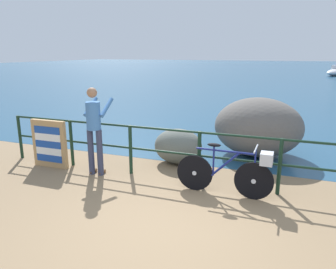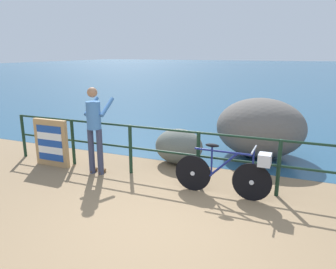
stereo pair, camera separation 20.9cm
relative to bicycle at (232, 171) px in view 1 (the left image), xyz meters
The scene contains 9 objects.
ground_plane 18.64m from the bicycle, 92.10° to the left, with size 120.00×120.00×0.10m, color #846B4C.
sea_surface 46.32m from the bicycle, 90.84° to the left, with size 120.00×90.00×0.01m, color navy.
promenade_railing 0.79m from the bicycle, 152.68° to the left, with size 8.72×0.07×1.02m.
bicycle is the anchor object (origin of this frame).
person_at_railing 2.82m from the bicycle, behind, with size 0.48×0.65×1.78m.
folded_deckchair_stack 3.95m from the bicycle, behind, with size 0.84×0.10×1.04m.
breakwater_boulder_main 2.55m from the bicycle, 85.82° to the left, with size 2.08×1.80×1.40m.
breakwater_boulder_left 1.94m from the bicycle, 137.36° to the left, with size 1.08×0.86×0.78m.
sailboat 33.79m from the bicycle, 80.89° to the left, with size 2.87×4.56×6.16m.
Camera 1 is at (1.47, -3.89, 2.45)m, focal length 34.48 mm.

